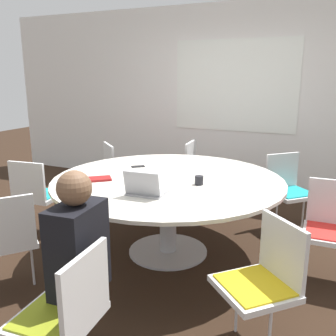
{
  "coord_description": "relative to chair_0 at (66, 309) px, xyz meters",
  "views": [
    {
      "loc": [
        1.42,
        -3.1,
        1.72
      ],
      "look_at": [
        0.0,
        0.0,
        0.86
      ],
      "focal_mm": 40.0,
      "sensor_mm": 36.0,
      "label": 1
    }
  ],
  "objects": [
    {
      "name": "chair_5",
      "position": [
        -1.33,
        2.67,
        0.0
      ],
      "size": [
        0.61,
        0.61,
        0.85
      ],
      "rotation": [
        0.0,
        0.0,
        11.83
      ],
      "color": "silver",
      "rests_on": "ground_plane"
    },
    {
      "name": "chair_4",
      "position": [
        -0.4,
        3.19,
        0.0
      ],
      "size": [
        0.46,
        0.48,
        0.85
      ],
      "rotation": [
        0.0,
        0.0,
        11.09
      ],
      "color": "silver",
      "rests_on": "ground_plane"
    },
    {
      "name": "chair_6",
      "position": [
        -1.64,
        1.51,
        0.0
      ],
      "size": [
        0.49,
        0.47,
        0.85
      ],
      "rotation": [
        0.0,
        0.0,
        12.68
      ],
      "color": "silver",
      "rests_on": "ground_plane"
    },
    {
      "name": "chair_2",
      "position": [
        1.25,
        1.86,
        0.0
      ],
      "size": [
        0.45,
        0.43,
        0.85
      ],
      "rotation": [
        0.0,
        0.0,
        9.46
      ],
      "color": "silver",
      "rests_on": "ground_plane"
    },
    {
      "name": "cell_phone",
      "position": [
        -0.68,
        2.02,
        0.26
      ],
      "size": [
        0.15,
        0.14,
        0.01
      ],
      "color": "black",
      "rests_on": "conference_table"
    },
    {
      "name": "chair_3",
      "position": [
        0.77,
        2.82,
        0.0
      ],
      "size": [
        0.61,
        0.61,
        0.85
      ],
      "rotation": [
        0.0,
        0.0,
        10.21
      ],
      "color": "silver",
      "rests_on": "ground_plane"
    },
    {
      "name": "coffee_cup",
      "position": [
        0.13,
        1.67,
        0.29
      ],
      "size": [
        0.08,
        0.08,
        0.08
      ],
      "color": "black",
      "rests_on": "conference_table"
    },
    {
      "name": "chair_1",
      "position": [
        0.89,
        0.78,
        0.0
      ],
      "size": [
        0.61,
        0.61,
        0.85
      ],
      "rotation": [
        0.0,
        0.0,
        8.66
      ],
      "color": "silver",
      "rests_on": "ground_plane"
    },
    {
      "name": "wall_back",
      "position": [
        -0.2,
        4.08,
        0.84
      ],
      "size": [
        8.0,
        0.07,
        2.7
      ],
      "color": "silver",
      "rests_on": "ground_plane"
    },
    {
      "name": "laptop",
      "position": [
        -0.16,
        1.2,
        0.3
      ],
      "size": [
        0.32,
        0.27,
        0.21
      ],
      "rotation": [
        0.0,
        0.0,
        3.22
      ],
      "color": "#99999E",
      "rests_on": "conference_table"
    },
    {
      "name": "spiral_notebook",
      "position": [
        -0.76,
        1.43,
        0.26
      ],
      "size": [
        0.26,
        0.25,
        0.02
      ],
      "color": "maroon",
      "rests_on": "conference_table"
    },
    {
      "name": "person_0",
      "position": [
        -0.1,
        0.23,
        0.2
      ],
      "size": [
        0.28,
        0.38,
        1.2
      ],
      "rotation": [
        0.0,
        0.0,
        7.93
      ],
      "color": "black",
      "rests_on": "ground_plane"
    },
    {
      "name": "chair_7",
      "position": [
        -1.03,
        0.55,
        0.0
      ],
      "size": [
        0.6,
        0.6,
        0.85
      ],
      "rotation": [
        0.0,
        0.0,
        13.48
      ],
      "color": "silver",
      "rests_on": "ground_plane"
    },
    {
      "name": "ground_plane",
      "position": [
        -0.2,
        1.74,
        -0.51
      ],
      "size": [
        16.0,
        16.0,
        0.0
      ],
      "primitive_type": "plane",
      "color": "black"
    },
    {
      "name": "chair_0",
      "position": [
        0.0,
        0.0,
        0.0
      ],
      "size": [
        0.45,
        0.47,
        0.85
      ],
      "rotation": [
        0.0,
        0.0,
        7.93
      ],
      "color": "silver",
      "rests_on": "ground_plane"
    },
    {
      "name": "conference_table",
      "position": [
        -0.2,
        1.74,
        0.15
      ],
      "size": [
        2.18,
        2.18,
        0.76
      ],
      "color": "#B7B7BC",
      "rests_on": "ground_plane"
    }
  ]
}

